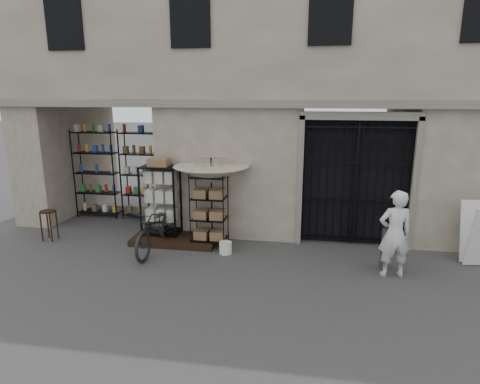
% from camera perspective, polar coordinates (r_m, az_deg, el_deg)
% --- Properties ---
extents(ground, '(80.00, 80.00, 0.00)m').
position_cam_1_polar(ground, '(7.93, 4.15, -12.18)').
color(ground, black).
rests_on(ground, ground).
extents(main_building, '(14.00, 4.00, 9.00)m').
position_cam_1_polar(main_building, '(11.16, 6.61, 19.04)').
color(main_building, '#A99B8A').
rests_on(main_building, ground).
extents(shop_recess, '(3.00, 1.70, 3.00)m').
position_cam_1_polar(shop_recess, '(11.31, -17.63, 3.15)').
color(shop_recess, black).
rests_on(shop_recess, ground).
extents(shop_shelving, '(2.70, 0.50, 2.50)m').
position_cam_1_polar(shop_shelving, '(11.82, -16.67, 2.42)').
color(shop_shelving, black).
rests_on(shop_shelving, ground).
extents(iron_gate, '(2.50, 0.21, 3.00)m').
position_cam_1_polar(iron_gate, '(9.65, 16.00, 1.50)').
color(iron_gate, black).
rests_on(iron_gate, ground).
extents(step_platform, '(2.00, 0.90, 0.15)m').
position_cam_1_polar(step_platform, '(9.77, -9.22, -6.70)').
color(step_platform, black).
rests_on(step_platform, ground).
extents(display_cabinet, '(0.90, 0.64, 1.81)m').
position_cam_1_polar(display_cabinet, '(9.78, -11.19, -1.68)').
color(display_cabinet, black).
rests_on(display_cabinet, step_platform).
extents(wire_rack, '(0.85, 0.67, 1.76)m').
position_cam_1_polar(wire_rack, '(9.26, -4.39, -2.59)').
color(wire_rack, black).
rests_on(wire_rack, ground).
extents(market_umbrella, '(1.91, 1.93, 2.47)m').
position_cam_1_polar(market_umbrella, '(9.19, -4.12, 3.18)').
color(market_umbrella, black).
rests_on(market_umbrella, ground).
extents(white_bucket, '(0.32, 0.32, 0.27)m').
position_cam_1_polar(white_bucket, '(9.01, -2.08, -7.92)').
color(white_bucket, silver).
rests_on(white_bucket, ground).
extents(bicycle, '(0.75, 1.09, 2.02)m').
position_cam_1_polar(bicycle, '(9.41, -11.68, -8.13)').
color(bicycle, black).
rests_on(bicycle, ground).
extents(wooden_stool, '(0.43, 0.43, 0.74)m').
position_cam_1_polar(wooden_stool, '(10.76, -25.51, -4.20)').
color(wooden_stool, black).
rests_on(wooden_stool, ground).
extents(steel_bollard, '(0.17, 0.17, 0.86)m').
position_cam_1_polar(steel_bollard, '(8.66, 19.87, -7.61)').
color(steel_bollard, '#5B5B5B').
rests_on(steel_bollard, ground).
extents(shopkeeper, '(0.93, 1.81, 0.41)m').
position_cam_1_polar(shopkeeper, '(8.57, 20.64, -11.02)').
color(shopkeeper, silver).
rests_on(shopkeeper, ground).
extents(easel_sign, '(0.67, 0.76, 1.29)m').
position_cam_1_polar(easel_sign, '(9.61, 30.98, -5.19)').
color(easel_sign, silver).
rests_on(easel_sign, ground).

